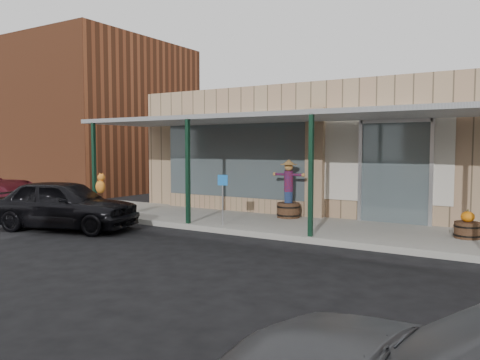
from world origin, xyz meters
The scene contains 9 objects.
ground centered at (0.00, 0.00, 0.00)m, with size 120.00×120.00×0.00m, color black.
sidewalk centered at (0.00, 3.60, 0.07)m, with size 40.00×3.20×0.15m, color gray.
storefront centered at (0.00, 8.16, 2.09)m, with size 12.00×6.25×4.20m.
awning centered at (0.00, 3.56, 3.01)m, with size 12.00×3.00×3.04m.
block_buildings_near centered at (2.01, 9.20, 3.77)m, with size 61.00×8.00×8.00m.
barrel_scarecrow centered at (0.09, 4.53, 0.73)m, with size 1.04×0.78×1.73m.
barrel_pumpkin centered at (4.96, 3.81, 0.39)m, with size 0.70×0.70×0.67m.
handicap_sign centered at (-0.83, 2.40, 1.02)m, with size 0.28×0.07×1.35m.
parked_sedan centered at (-4.61, 0.31, 0.69)m, with size 4.34×2.70×1.52m.
Camera 1 is at (6.04, -7.96, 2.23)m, focal length 35.00 mm.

